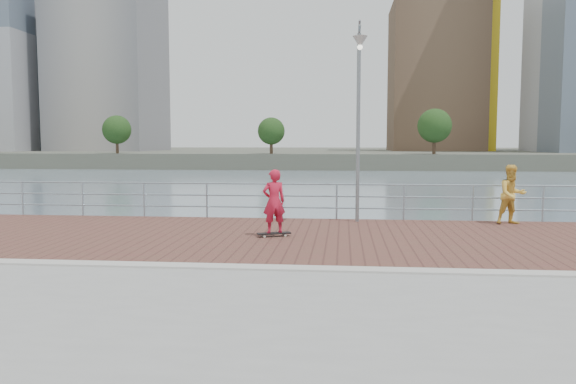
# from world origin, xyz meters

# --- Properties ---
(water) EXTENTS (400.00, 400.00, 0.00)m
(water) POSITION_xyz_m (0.00, 0.00, -2.00)
(water) COLOR slate
(water) RESTS_ON ground
(brick_lane) EXTENTS (40.00, 6.80, 0.02)m
(brick_lane) POSITION_xyz_m (0.00, 3.60, 0.01)
(brick_lane) COLOR brown
(brick_lane) RESTS_ON seawall
(curb) EXTENTS (40.00, 0.40, 0.06)m
(curb) POSITION_xyz_m (0.00, 0.00, 0.03)
(curb) COLOR #B7B5AD
(curb) RESTS_ON seawall
(far_shore) EXTENTS (320.00, 95.00, 2.50)m
(far_shore) POSITION_xyz_m (0.00, 122.50, -0.75)
(far_shore) COLOR #4C5142
(far_shore) RESTS_ON ground
(guardrail) EXTENTS (39.06, 0.06, 1.13)m
(guardrail) POSITION_xyz_m (0.00, 7.00, 0.69)
(guardrail) COLOR #8C9EA8
(guardrail) RESTS_ON brick_lane
(street_lamp) EXTENTS (0.41, 1.19, 5.61)m
(street_lamp) POSITION_xyz_m (1.65, 6.09, 3.99)
(street_lamp) COLOR gray
(street_lamp) RESTS_ON brick_lane
(skateboard) EXTENTS (0.87, 0.53, 0.10)m
(skateboard) POSITION_xyz_m (-0.51, 3.59, 0.10)
(skateboard) COLOR black
(skateboard) RESTS_ON brick_lane
(skateboarder) EXTENTS (0.70, 0.59, 1.62)m
(skateboarder) POSITION_xyz_m (-0.51, 3.59, 0.92)
(skateboarder) COLOR red
(skateboarder) RESTS_ON skateboard
(bystander) EXTENTS (0.97, 0.83, 1.73)m
(bystander) POSITION_xyz_m (6.10, 6.39, 0.88)
(bystander) COLOR gold
(bystander) RESTS_ON brick_lane
(skyline) EXTENTS (233.00, 41.00, 70.37)m
(skyline) POSITION_xyz_m (30.41, 104.20, 26.27)
(skyline) COLOR #ADA38E
(skyline) RESTS_ON far_shore
(shoreline_trees) EXTENTS (145.08, 5.17, 6.90)m
(shoreline_trees) POSITION_xyz_m (6.05, 77.00, 4.54)
(shoreline_trees) COLOR #473323
(shoreline_trees) RESTS_ON far_shore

